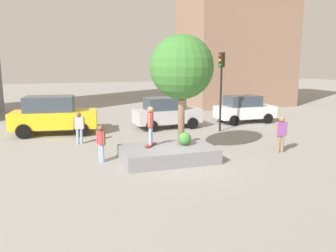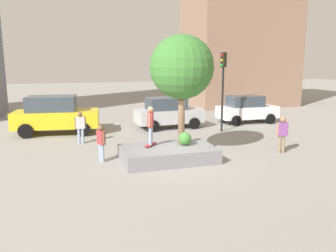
# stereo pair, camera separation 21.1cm
# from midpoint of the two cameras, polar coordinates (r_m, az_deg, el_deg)

# --- Properties ---
(ground_plane) EXTENTS (120.00, 120.00, 0.00)m
(ground_plane) POSITION_cam_midpoint_polar(r_m,az_deg,el_deg) (14.05, 1.13, -5.99)
(ground_plane) COLOR gray
(planter_ledge) EXTENTS (3.86, 2.37, 0.58)m
(planter_ledge) POSITION_cam_midpoint_polar(r_m,az_deg,el_deg) (14.01, -0.43, -4.80)
(planter_ledge) COLOR gray
(planter_ledge) RESTS_ON ground
(plaza_tree) EXTENTS (2.68, 2.68, 4.63)m
(plaza_tree) POSITION_cam_midpoint_polar(r_m,az_deg,el_deg) (14.01, 1.91, 9.97)
(plaza_tree) COLOR brown
(plaza_tree) RESTS_ON planter_ledge
(boxwood_shrub) EXTENTS (0.56, 0.56, 0.56)m
(boxwood_shrub) POSITION_cam_midpoint_polar(r_m,az_deg,el_deg) (14.23, 2.48, -2.18)
(boxwood_shrub) COLOR #3D7A33
(boxwood_shrub) RESTS_ON planter_ledge
(skateboard) EXTENTS (0.68, 0.74, 0.07)m
(skateboard) POSITION_cam_midpoint_polar(r_m,az_deg,el_deg) (14.13, -3.40, -3.22)
(skateboard) COLOR #A51E1E
(skateboard) RESTS_ON planter_ledge
(skateboarder) EXTENTS (0.35, 0.50, 1.61)m
(skateboarder) POSITION_cam_midpoint_polar(r_m,az_deg,el_deg) (13.93, -3.45, 0.56)
(skateboarder) COLOR #8C9EB7
(skateboarder) RESTS_ON skateboard
(taxi_cab) EXTENTS (4.95, 2.70, 2.20)m
(taxi_cab) POSITION_cam_midpoint_polar(r_m,az_deg,el_deg) (20.23, -19.34, 1.80)
(taxi_cab) COLOR gold
(taxi_cab) RESTS_ON ground
(sedan_parked) EXTENTS (4.26, 2.14, 1.94)m
(sedan_parked) POSITION_cam_midpoint_polar(r_m,az_deg,el_deg) (20.95, -0.55, 2.33)
(sedan_parked) COLOR #B7B7BC
(sedan_parked) RESTS_ON ground
(police_car) EXTENTS (4.04, 1.92, 1.87)m
(police_car) POSITION_cam_midpoint_polar(r_m,az_deg,el_deg) (23.46, 12.68, 2.88)
(police_car) COLOR white
(police_car) RESTS_ON ground
(traffic_light_corner) EXTENTS (0.37, 0.34, 4.66)m
(traffic_light_corner) POSITION_cam_midpoint_polar(r_m,az_deg,el_deg) (19.92, 8.78, 8.08)
(traffic_light_corner) COLOR black
(traffic_light_corner) RESTS_ON ground
(passerby_with_bag) EXTENTS (0.57, 0.26, 1.68)m
(passerby_with_bag) POSITION_cam_midpoint_polar(r_m,az_deg,el_deg) (15.96, 18.46, -0.94)
(passerby_with_bag) COLOR #847056
(passerby_with_bag) RESTS_ON ground
(pedestrian_crossing) EXTENTS (0.55, 0.25, 1.63)m
(pedestrian_crossing) POSITION_cam_midpoint_polar(r_m,az_deg,el_deg) (17.39, -15.33, 0.06)
(pedestrian_crossing) COLOR #8C9EB7
(pedestrian_crossing) RESTS_ON ground
(bystander_watching) EXTENTS (0.33, 0.49, 1.55)m
(bystander_watching) POSITION_cam_midpoint_polar(r_m,az_deg,el_deg) (14.00, -11.84, -2.48)
(bystander_watching) COLOR #8C9EB7
(bystander_watching) RESTS_ON ground
(brick_midrise) EXTENTS (9.81, 6.83, 15.39)m
(brick_midrise) POSITION_cam_midpoint_polar(r_m,az_deg,el_deg) (33.93, 11.43, 16.69)
(brick_midrise) COLOR #8C6B56
(brick_midrise) RESTS_ON ground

